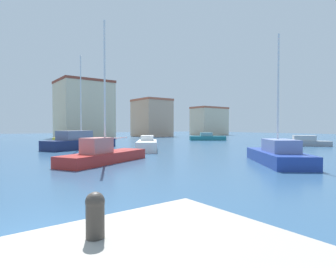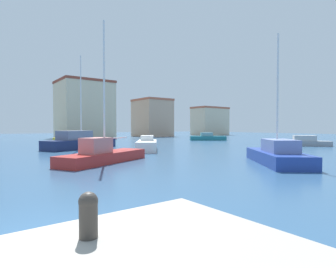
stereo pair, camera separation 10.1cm
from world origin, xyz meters
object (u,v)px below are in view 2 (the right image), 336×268
(sailboat_navy_far_right, at_px, (80,142))
(motorboat_grey_outer_mooring, at_px, (303,142))
(motorboat_white_inner_mooring, at_px, (147,145))
(sailboat_red_distant_east, at_px, (103,154))
(sailboat_blue_near_pier, at_px, (277,155))
(motorboat_teal_center_channel, at_px, (208,137))
(motorboat_yellow_behind_lamppost, at_px, (63,140))
(mooring_bollard, at_px, (88,213))

(sailboat_navy_far_right, distance_m, motorboat_grey_outer_mooring, 26.53)
(motorboat_white_inner_mooring, distance_m, sailboat_red_distant_east, 9.47)
(sailboat_red_distant_east, bearing_deg, sailboat_blue_near_pier, -39.39)
(motorboat_white_inner_mooring, relative_size, motorboat_teal_center_channel, 1.02)
(motorboat_yellow_behind_lamppost, bearing_deg, sailboat_blue_near_pier, -80.81)
(motorboat_grey_outer_mooring, height_order, motorboat_teal_center_channel, motorboat_teal_center_channel)
(sailboat_red_distant_east, relative_size, motorboat_yellow_behind_lamppost, 1.82)
(sailboat_navy_far_right, relative_size, sailboat_red_distant_east, 1.08)
(sailboat_navy_far_right, xyz_separation_m, sailboat_blue_near_pier, (5.94, -19.59, -0.16))
(sailboat_blue_near_pier, xyz_separation_m, motorboat_grey_outer_mooring, (17.55, 7.26, -0.11))
(motorboat_yellow_behind_lamppost, bearing_deg, motorboat_teal_center_channel, -13.67)
(motorboat_white_inner_mooring, relative_size, sailboat_red_distant_east, 0.67)
(motorboat_white_inner_mooring, distance_m, sailboat_blue_near_pier, 13.28)
(mooring_bollard, bearing_deg, motorboat_grey_outer_mooring, 22.69)
(sailboat_blue_near_pier, height_order, motorboat_yellow_behind_lamppost, sailboat_blue_near_pier)
(mooring_bollard, height_order, sailboat_navy_far_right, sailboat_navy_far_right)
(mooring_bollard, height_order, motorboat_yellow_behind_lamppost, motorboat_yellow_behind_lamppost)
(motorboat_grey_outer_mooring, bearing_deg, motorboat_yellow_behind_lamppost, 134.69)
(sailboat_red_distant_east, distance_m, motorboat_teal_center_channel, 31.88)
(sailboat_navy_far_right, height_order, motorboat_white_inner_mooring, sailboat_navy_far_right)
(sailboat_red_distant_east, height_order, motorboat_teal_center_channel, sailboat_red_distant_east)
(motorboat_grey_outer_mooring, height_order, motorboat_yellow_behind_lamppost, motorboat_yellow_behind_lamppost)
(motorboat_grey_outer_mooring, bearing_deg, motorboat_teal_center_channel, 87.86)
(sailboat_red_distant_east, xyz_separation_m, motorboat_yellow_behind_lamppost, (3.87, 22.74, 0.01))
(mooring_bollard, distance_m, motorboat_white_inner_mooring, 23.56)
(motorboat_white_inner_mooring, distance_m, motorboat_grey_outer_mooring, 19.88)
(mooring_bollard, bearing_deg, motorboat_yellow_behind_lamppost, 74.69)
(motorboat_white_inner_mooring, height_order, sailboat_red_distant_east, sailboat_red_distant_east)
(mooring_bollard, relative_size, sailboat_red_distant_east, 0.07)
(motorboat_grey_outer_mooring, relative_size, motorboat_teal_center_channel, 1.01)
(motorboat_grey_outer_mooring, bearing_deg, mooring_bollard, -157.31)
(sailboat_navy_far_right, relative_size, motorboat_teal_center_channel, 1.64)
(sailboat_navy_far_right, distance_m, sailboat_blue_near_pier, 20.47)
(motorboat_white_inner_mooring, distance_m, motorboat_teal_center_channel, 22.52)
(sailboat_navy_far_right, relative_size, motorboat_yellow_behind_lamppost, 1.96)
(sailboat_red_distant_east, bearing_deg, motorboat_teal_center_channel, 32.52)
(motorboat_grey_outer_mooring, bearing_deg, sailboat_red_distant_east, -179.75)
(mooring_bollard, relative_size, motorboat_grey_outer_mooring, 0.10)
(sailboat_navy_far_right, xyz_separation_m, motorboat_white_inner_mooring, (4.52, -6.38, -0.20))
(motorboat_grey_outer_mooring, xyz_separation_m, motorboat_teal_center_channel, (0.63, 17.03, 0.00))
(sailboat_red_distant_east, height_order, sailboat_blue_near_pier, sailboat_red_distant_east)
(motorboat_white_inner_mooring, bearing_deg, motorboat_grey_outer_mooring, -17.40)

